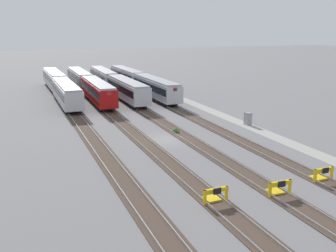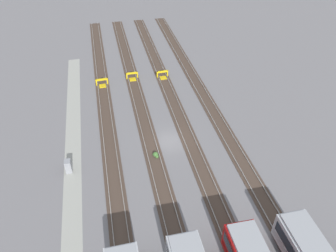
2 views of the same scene
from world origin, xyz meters
name	(u,v)px [view 1 (image 1 of 2)]	position (x,y,z in m)	size (l,w,h in m)	color
ground_plane	(165,139)	(0.00, 0.00, 0.00)	(400.00, 400.00, 0.00)	slate
service_walkway	(257,130)	(0.00, -12.28, 0.00)	(54.00, 2.00, 0.01)	#9E9E93
rail_track_nearest	(224,133)	(0.00, -7.68, 0.04)	(90.00, 2.23, 0.21)	#47382D
rail_track_near_inner	(186,137)	(0.00, -2.56, 0.04)	(90.00, 2.24, 0.21)	#47382D
rail_track_middle	(143,141)	(0.00, 2.56, 0.04)	(90.00, 2.24, 0.21)	#47382D
rail_track_far_inner	(98,146)	(0.00, 7.68, 0.04)	(90.00, 2.23, 0.21)	#47382D
subway_car_front_row_leftmost	(54,79)	(43.97, 7.66, 2.04)	(18.05, 3.14, 3.70)	#B7BABF
subway_car_front_row_left_inner	(127,76)	(43.56, -7.67, 2.04)	(18.02, 2.98, 3.70)	#B7BABF
subway_car_front_row_centre	(66,93)	(24.85, 7.65, 2.04)	(18.01, 2.87, 3.70)	#B7BABF
subway_car_front_row_right_inner	(98,91)	(24.85, 2.55, 2.04)	(18.03, 3.05, 3.70)	#A80F0F
subway_car_front_row_rightmost	(156,88)	(24.85, -7.73, 2.04)	(18.02, 2.96, 3.70)	#B7BABF
subway_car_back_row_leftmost	(80,78)	(43.61, 2.55, 2.04)	(18.02, 2.95, 3.70)	#B7BABF
subway_car_back_row_centre	(127,90)	(24.85, -2.54, 2.04)	(18.01, 2.88, 3.70)	#B7BABF
subway_car_back_row_rightmost	(103,77)	(43.98, -2.57, 2.04)	(18.07, 3.28, 3.70)	#B7BABF
bumper_stop_nearest_track	(321,174)	(-16.20, -7.67, 0.51)	(1.38, 2.01, 1.22)	gold
bumper_stop_near_inner_track	(278,188)	(-17.27, -2.56, 0.51)	(1.35, 2.00, 1.22)	gold
bumper_stop_middle_track	(214,195)	(-16.68, 2.57, 0.51)	(1.38, 2.01, 1.22)	gold
electrical_cabinet	(248,119)	(2.70, -12.65, 0.80)	(0.90, 0.73, 1.60)	gray
weed_clump	(176,131)	(2.41, -2.30, 0.24)	(0.92, 0.70, 0.64)	#427033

